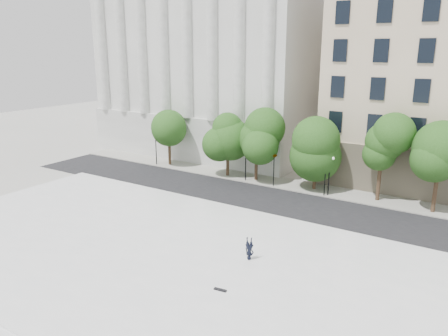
{
  "coord_description": "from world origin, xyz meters",
  "views": [
    {
      "loc": [
        18.53,
        -18.5,
        14.49
      ],
      "look_at": [
        0.35,
        10.0,
        5.22
      ],
      "focal_mm": 35.0,
      "sensor_mm": 36.0,
      "label": 1
    }
  ],
  "objects_px": {
    "traffic_light_west": "(274,154)",
    "skateboard": "(220,290)",
    "traffic_light_east": "(326,161)",
    "person_lying": "(249,257)"
  },
  "relations": [
    {
      "from": "traffic_light_east",
      "to": "skateboard",
      "type": "xyz_separation_m",
      "value": [
        1.24,
        -21.24,
        -3.23
      ]
    },
    {
      "from": "person_lying",
      "to": "skateboard",
      "type": "height_order",
      "value": "person_lying"
    },
    {
      "from": "traffic_light_west",
      "to": "skateboard",
      "type": "distance_m",
      "value": 22.58
    },
    {
      "from": "traffic_light_west",
      "to": "person_lying",
      "type": "relative_size",
      "value": 2.62
    },
    {
      "from": "traffic_light_west",
      "to": "person_lying",
      "type": "bearing_deg",
      "value": -68.94
    },
    {
      "from": "person_lying",
      "to": "skateboard",
      "type": "relative_size",
      "value": 2.01
    },
    {
      "from": "traffic_light_east",
      "to": "person_lying",
      "type": "bearing_deg",
      "value": -87.39
    },
    {
      "from": "traffic_light_west",
      "to": "skateboard",
      "type": "relative_size",
      "value": 5.25
    },
    {
      "from": "person_lying",
      "to": "traffic_light_east",
      "type": "bearing_deg",
      "value": 75.59
    },
    {
      "from": "person_lying",
      "to": "skateboard",
      "type": "xyz_separation_m",
      "value": [
        0.48,
        -4.42,
        -0.18
      ]
    }
  ]
}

